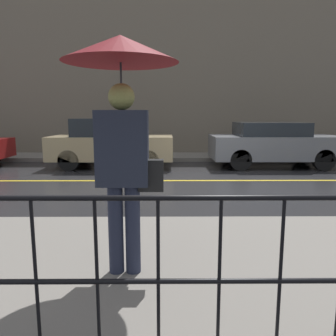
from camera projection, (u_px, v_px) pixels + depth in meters
name	position (u px, v px, depth m)	size (l,w,h in m)	color
ground_plane	(218.00, 181.00, 8.48)	(80.00, 80.00, 0.00)	#262628
sidewalk_near	(291.00, 266.00, 3.51)	(28.00, 3.08, 0.14)	slate
sidewalk_far	(200.00, 157.00, 12.83)	(28.00, 1.87, 0.14)	slate
lane_marking	(218.00, 180.00, 8.48)	(25.20, 0.12, 0.01)	gold
building_storefront	(199.00, 79.00, 13.41)	(28.00, 0.30, 6.28)	#706656
pedestrian	(122.00, 94.00, 2.98)	(1.05, 1.05, 2.24)	#23283D
car_tan	(111.00, 143.00, 10.63)	(3.90, 1.75, 1.57)	tan
car_grey	(273.00, 144.00, 10.67)	(4.10, 1.83, 1.45)	slate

